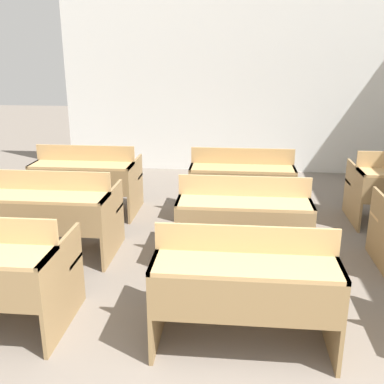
% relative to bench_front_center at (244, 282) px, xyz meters
% --- Properties ---
extents(wall_back, '(6.00, 0.06, 3.17)m').
position_rel_bench_front_center_xyz_m(wall_back, '(0.05, 4.76, 1.12)').
color(wall_back, silver).
rests_on(wall_back, ground_plane).
extents(bench_front_center, '(1.22, 0.78, 0.87)m').
position_rel_bench_front_center_xyz_m(bench_front_center, '(0.00, 0.00, 0.00)').
color(bench_front_center, olive).
rests_on(bench_front_center, ground_plane).
extents(bench_second_left, '(1.22, 0.78, 0.87)m').
position_rel_bench_front_center_xyz_m(bench_second_left, '(-1.87, 1.24, 0.00)').
color(bench_second_left, '#97784E').
rests_on(bench_second_left, ground_plane).
extents(bench_second_center, '(1.22, 0.78, 0.87)m').
position_rel_bench_front_center_xyz_m(bench_second_center, '(0.01, 1.23, 0.00)').
color(bench_second_center, '#997B50').
rests_on(bench_second_center, ground_plane).
extents(bench_third_left, '(1.22, 0.78, 0.87)m').
position_rel_bench_front_center_xyz_m(bench_third_left, '(-1.91, 2.45, 0.00)').
color(bench_third_left, '#93754A').
rests_on(bench_third_left, ground_plane).
extents(bench_third_center, '(1.22, 0.78, 0.87)m').
position_rel_bench_front_center_xyz_m(bench_third_center, '(0.00, 2.47, 0.00)').
color(bench_third_center, olive).
rests_on(bench_third_center, ground_plane).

